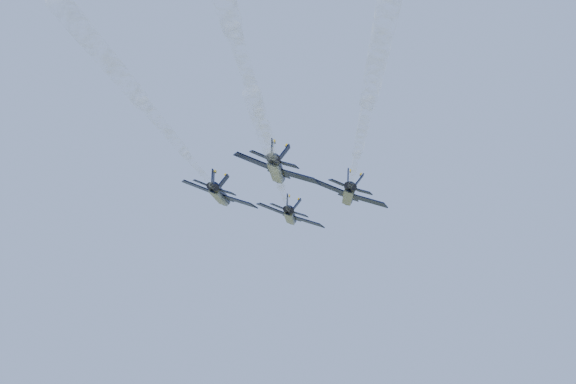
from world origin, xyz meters
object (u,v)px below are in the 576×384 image
(jet_slot, at_px, (277,170))
(jet_left, at_px, (220,195))
(jet_lead, at_px, (291,216))
(jet_right, at_px, (349,195))

(jet_slot, bearing_deg, jet_left, 125.36)
(jet_lead, distance_m, jet_right, 16.96)
(jet_left, height_order, jet_slot, same)
(jet_right, distance_m, jet_slot, 16.98)
(jet_left, height_order, jet_right, same)
(jet_left, relative_size, jet_slot, 1.00)
(jet_lead, distance_m, jet_slot, 27.72)
(jet_lead, distance_m, jet_left, 17.86)
(jet_right, relative_size, jet_slot, 1.00)
(jet_lead, xyz_separation_m, jet_slot, (5.77, -27.11, 0.00))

